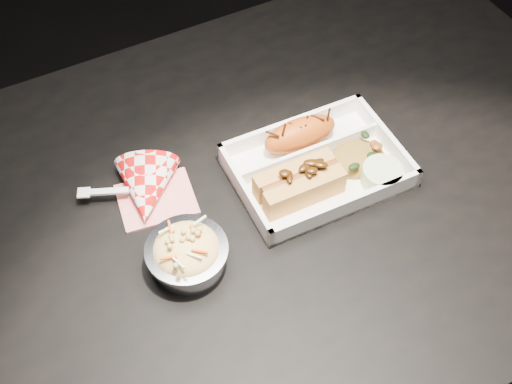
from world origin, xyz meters
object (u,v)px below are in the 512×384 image
dining_table (266,223)px  foil_coleslaw_cup (187,253)px  fried_pastry (300,134)px  hotdog (299,182)px  food_tray (316,169)px  napkin_fork (147,191)px

dining_table → foil_coleslaw_cup: foil_coleslaw_cup is taller
fried_pastry → hotdog: 0.09m
dining_table → food_tray: 0.13m
dining_table → napkin_fork: 0.21m
food_tray → hotdog: 0.06m
food_tray → foil_coleslaw_cup: foil_coleslaw_cup is taller
napkin_fork → fried_pastry: bearing=18.9°
hotdog → napkin_fork: size_ratio=0.77×
food_tray → fried_pastry: fried_pastry is taller
foil_coleslaw_cup → napkin_fork: bearing=92.9°
hotdog → dining_table: bearing=138.9°
dining_table → fried_pastry: bearing=29.7°
fried_pastry → foil_coleslaw_cup: (-0.24, -0.11, -0.00)m
food_tray → hotdog: hotdog is taller
food_tray → foil_coleslaw_cup: (-0.24, -0.06, 0.02)m
fried_pastry → napkin_fork: (-0.25, 0.02, -0.02)m
hotdog → fried_pastry: bearing=60.6°
food_tray → hotdog: size_ratio=2.02×
hotdog → napkin_fork: 0.22m
hotdog → foil_coleslaw_cup: (-0.19, -0.03, -0.00)m
foil_coleslaw_cup → napkin_fork: 0.13m
fried_pastry → food_tray: bearing=-92.0°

